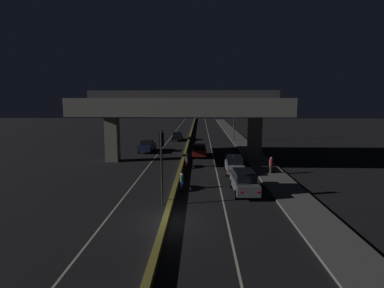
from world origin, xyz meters
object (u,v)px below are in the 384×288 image
at_px(car_dark_blue_lead_oncoming, 147,146).
at_px(car_black_second_oncoming, 177,136).
at_px(street_lamp, 233,112).
at_px(pedestrian_on_sidewalk, 271,165).
at_px(car_silver_second, 234,164).
at_px(motorcycle_red_filtering_mid, 187,161).
at_px(car_grey_lead, 244,182).
at_px(motorcycle_blue_filtering_near, 182,182).
at_px(car_dark_red_third, 199,150).
at_px(traffic_light_left_of_median, 162,154).

relative_size(car_dark_blue_lead_oncoming, car_black_second_oncoming, 1.04).
bearing_deg(street_lamp, car_dark_blue_lead_oncoming, -138.85).
bearing_deg(pedestrian_on_sidewalk, car_black_second_oncoming, 114.18).
xyz_separation_m(car_silver_second, motorcycle_red_filtering_mid, (-4.82, 2.33, -0.23)).
height_order(car_dark_blue_lead_oncoming, car_black_second_oncoming, car_dark_blue_lead_oncoming).
height_order(car_grey_lead, car_dark_blue_lead_oncoming, car_grey_lead).
height_order(car_black_second_oncoming, motorcycle_blue_filtering_near, car_black_second_oncoming).
xyz_separation_m(car_dark_red_third, pedestrian_on_sidewalk, (7.02, -9.21, 0.15)).
relative_size(car_grey_lead, pedestrian_on_sidewalk, 2.83).
height_order(car_dark_red_third, motorcycle_blue_filtering_near, car_dark_red_third).
height_order(motorcycle_blue_filtering_near, pedestrian_on_sidewalk, pedestrian_on_sidewalk).
bearing_deg(car_dark_red_third, traffic_light_left_of_median, 172.83).
bearing_deg(street_lamp, motorcycle_blue_filtering_near, -103.77).
bearing_deg(car_grey_lead, motorcycle_blue_filtering_near, 78.42).
bearing_deg(traffic_light_left_of_median, motorcycle_blue_filtering_near, 72.91).
height_order(car_dark_red_third, car_dark_blue_lead_oncoming, car_dark_red_third).
height_order(traffic_light_left_of_median, car_black_second_oncoming, traffic_light_left_of_median).
bearing_deg(car_black_second_oncoming, motorcycle_blue_filtering_near, 2.81).
bearing_deg(car_dark_blue_lead_oncoming, street_lamp, 133.85).
xyz_separation_m(car_silver_second, motorcycle_blue_filtering_near, (-4.89, -5.67, -0.29)).
distance_m(traffic_light_left_of_median, car_dark_red_third, 18.34).
relative_size(car_dark_blue_lead_oncoming, motorcycle_red_filtering_mid, 2.44).
distance_m(car_dark_blue_lead_oncoming, pedestrian_on_sidewalk, 19.02).
height_order(motorcycle_red_filtering_mid, pedestrian_on_sidewalk, pedestrian_on_sidewalk).
height_order(car_dark_blue_lead_oncoming, pedestrian_on_sidewalk, pedestrian_on_sidewalk).
distance_m(car_silver_second, motorcycle_red_filtering_mid, 5.36).
relative_size(car_silver_second, pedestrian_on_sidewalk, 2.70).
xyz_separation_m(car_grey_lead, motorcycle_blue_filtering_near, (-4.92, 0.88, -0.34)).
bearing_deg(motorcycle_red_filtering_mid, pedestrian_on_sidewalk, -107.80).
relative_size(car_grey_lead, car_dark_blue_lead_oncoming, 1.03).
height_order(street_lamp, car_grey_lead, street_lamp).
height_order(car_silver_second, pedestrian_on_sidewalk, pedestrian_on_sidewalk).
relative_size(car_dark_red_third, car_black_second_oncoming, 0.99).
distance_m(car_dark_red_third, motorcycle_blue_filtering_near, 14.35).
height_order(traffic_light_left_of_median, car_dark_red_third, traffic_light_left_of_median).
bearing_deg(traffic_light_left_of_median, motorcycle_red_filtering_mid, 84.16).
bearing_deg(car_dark_blue_lead_oncoming, car_silver_second, 45.14).
relative_size(traffic_light_left_of_median, car_dark_red_third, 1.27).
bearing_deg(car_dark_blue_lead_oncoming, motorcycle_red_filtering_mid, 35.02).
bearing_deg(pedestrian_on_sidewalk, motorcycle_blue_filtering_near, -148.78).
bearing_deg(pedestrian_on_sidewalk, car_silver_second, 170.39).
xyz_separation_m(traffic_light_left_of_median, street_lamp, (8.24, 32.67, 1.45)).
xyz_separation_m(car_dark_blue_lead_oncoming, car_black_second_oncoming, (3.36, 12.02, -0.02)).
relative_size(traffic_light_left_of_median, street_lamp, 0.61).
distance_m(car_black_second_oncoming, pedestrian_on_sidewalk, 26.85).
xyz_separation_m(car_dark_red_third, car_black_second_oncoming, (-3.98, 15.29, -0.03)).
bearing_deg(car_dark_red_third, pedestrian_on_sidewalk, -141.97).
bearing_deg(car_grey_lead, motorcycle_red_filtering_mid, 27.21).
relative_size(street_lamp, motorcycle_red_filtering_mid, 4.80).
height_order(car_grey_lead, car_black_second_oncoming, car_grey_lead).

